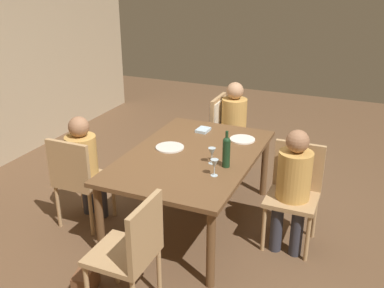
% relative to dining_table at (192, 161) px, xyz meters
% --- Properties ---
extents(ground_plane, '(10.00, 10.00, 0.00)m').
position_rel_dining_table_xyz_m(ground_plane, '(0.00, 0.00, -0.66)').
color(ground_plane, brown).
extents(dining_table, '(1.77, 1.15, 0.73)m').
position_rel_dining_table_xyz_m(dining_table, '(0.00, 0.00, 0.00)').
color(dining_table, brown).
rests_on(dining_table, ground_plane).
extents(chair_right_end, '(0.44, 0.46, 0.92)m').
position_rel_dining_table_xyz_m(chair_right_end, '(1.27, 0.12, -0.06)').
color(chair_right_end, tan).
rests_on(chair_right_end, ground_plane).
extents(chair_near, '(0.44, 0.44, 0.92)m').
position_rel_dining_table_xyz_m(chair_near, '(0.09, -0.96, -0.12)').
color(chair_near, tan).
rests_on(chair_near, ground_plane).
extents(chair_far_left, '(0.44, 0.44, 0.92)m').
position_rel_dining_table_xyz_m(chair_far_left, '(-0.49, 0.96, -0.12)').
color(chair_far_left, tan).
rests_on(chair_far_left, ground_plane).
extents(chair_left_end, '(0.44, 0.44, 0.92)m').
position_rel_dining_table_xyz_m(chair_left_end, '(-1.27, -0.09, -0.12)').
color(chair_left_end, tan).
rests_on(chair_left_end, ground_plane).
extents(person_woman_host, '(0.30, 0.34, 1.11)m').
position_rel_dining_table_xyz_m(person_woman_host, '(1.27, -0.03, -0.01)').
color(person_woman_host, '#33333D').
rests_on(person_woman_host, ground_plane).
extents(person_man_bearded, '(0.34, 0.29, 1.11)m').
position_rel_dining_table_xyz_m(person_man_bearded, '(-0.03, -0.96, -0.02)').
color(person_man_bearded, '#33333D').
rests_on(person_man_bearded, ground_plane).
extents(person_man_guest, '(0.33, 0.29, 1.09)m').
position_rel_dining_table_xyz_m(person_man_guest, '(-0.37, 0.96, -0.02)').
color(person_man_guest, '#33333D').
rests_on(person_man_guest, ground_plane).
extents(wine_bottle_tall_green, '(0.07, 0.07, 0.33)m').
position_rel_dining_table_xyz_m(wine_bottle_tall_green, '(-0.14, -0.38, 0.22)').
color(wine_bottle_tall_green, '#19381E').
rests_on(wine_bottle_tall_green, dining_table).
extents(wine_glass_near_left, '(0.07, 0.07, 0.15)m').
position_rel_dining_table_xyz_m(wine_glass_near_left, '(-0.12, -0.24, 0.18)').
color(wine_glass_near_left, silver).
rests_on(wine_glass_near_left, dining_table).
extents(wine_glass_centre, '(0.07, 0.07, 0.15)m').
position_rel_dining_table_xyz_m(wine_glass_centre, '(-0.34, -0.35, 0.18)').
color(wine_glass_centre, silver).
rests_on(wine_glass_centre, dining_table).
extents(dinner_plate_host, '(0.25, 0.25, 0.01)m').
position_rel_dining_table_xyz_m(dinner_plate_host, '(0.52, -0.33, 0.08)').
color(dinner_plate_host, white).
rests_on(dinner_plate_host, dining_table).
extents(dinner_plate_guest_left, '(0.27, 0.27, 0.01)m').
position_rel_dining_table_xyz_m(dinner_plate_guest_left, '(0.04, 0.25, 0.08)').
color(dinner_plate_guest_left, silver).
rests_on(dinner_plate_guest_left, dining_table).
extents(folded_napkin, '(0.17, 0.13, 0.03)m').
position_rel_dining_table_xyz_m(folded_napkin, '(0.59, 0.13, 0.09)').
color(folded_napkin, '#ADC6D6').
rests_on(folded_napkin, dining_table).
extents(handbag, '(0.30, 0.19, 0.22)m').
position_rel_dining_table_xyz_m(handbag, '(-1.27, 0.35, -0.55)').
color(handbag, brown).
rests_on(handbag, ground_plane).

